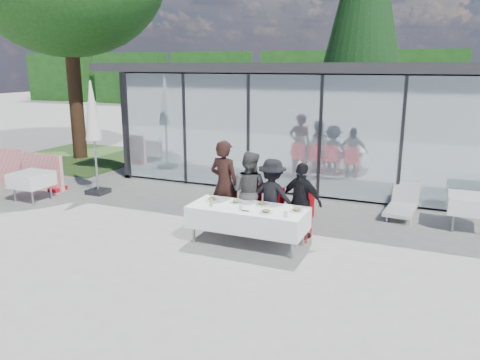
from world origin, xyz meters
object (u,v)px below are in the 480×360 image
at_px(diner_c, 272,197).
at_px(folded_eyeglasses, 245,211).
at_px(diner_d, 302,201).
at_px(plate_extra, 266,212).
at_px(diner_chair_a, 225,202).
at_px(diner_chair_d, 302,212).
at_px(juice_bottle, 211,202).
at_px(plate_a, 212,199).
at_px(spare_table_right, 470,204).
at_px(diner_a, 224,185).
at_px(plate_c, 262,204).
at_px(diner_chair_b, 250,205).
at_px(spare_table_left, 32,180).
at_px(lounger, 403,204).
at_px(plate_b, 236,202).
at_px(dining_table, 248,218).
at_px(market_umbrella, 93,119).
at_px(diner_chair_c, 272,208).
at_px(plate_d, 297,210).
at_px(diner_b, 249,192).

height_order(diner_c, folded_eyeglasses, diner_c).
xyz_separation_m(diner_d, plate_extra, (-0.41, -0.91, 0.00)).
height_order(diner_chair_a, plate_extra, diner_chair_a).
height_order(diner_chair_d, juice_bottle, diner_chair_d).
bearing_deg(plate_a, spare_table_right, 27.21).
bearing_deg(diner_a, spare_table_right, -148.44).
bearing_deg(diner_chair_a, juice_bottle, -81.23).
xyz_separation_m(plate_c, plate_extra, (0.24, -0.43, 0.00)).
xyz_separation_m(diner_c, plate_a, (-1.07, -0.57, -0.01)).
bearing_deg(plate_a, diner_chair_b, 47.16).
relative_size(diner_chair_a, juice_bottle, 6.77).
height_order(folded_eyeglasses, spare_table_left, folded_eyeglasses).
relative_size(folded_eyeglasses, spare_table_left, 0.16).
height_order(plate_c, lounger, plate_c).
xyz_separation_m(diner_d, folded_eyeglasses, (-0.80, -0.97, -0.01)).
distance_m(diner_c, juice_bottle, 1.29).
relative_size(plate_b, plate_c, 1.00).
xyz_separation_m(dining_table, diner_d, (0.86, 0.71, 0.23)).
height_order(diner_chair_b, spare_table_left, diner_chair_b).
xyz_separation_m(plate_extra, market_umbrella, (-5.55, 1.99, 1.24)).
distance_m(diner_chair_c, spare_table_right, 4.16).
bearing_deg(spare_table_right, diner_chair_c, -153.60).
distance_m(diner_chair_d, plate_d, 0.69).
distance_m(diner_chair_b, market_umbrella, 5.17).
bearing_deg(juice_bottle, spare_table_left, 171.62).
xyz_separation_m(dining_table, plate_c, (0.21, 0.23, 0.24)).
bearing_deg(diner_c, lounger, -132.71).
xyz_separation_m(diner_b, plate_extra, (0.71, -0.91, -0.07)).
distance_m(folded_eyeglasses, market_umbrella, 5.69).
xyz_separation_m(diner_chair_c, juice_bottle, (-0.91, -0.96, 0.28)).
xyz_separation_m(diner_chair_d, plate_c, (-0.65, -0.52, 0.24)).
bearing_deg(diner_d, plate_b, 42.76).
xyz_separation_m(diner_chair_a, plate_b, (0.51, -0.60, 0.24)).
relative_size(juice_bottle, spare_table_right, 0.17).
bearing_deg(diner_a, diner_b, -170.02).
xyz_separation_m(diner_chair_b, diner_chair_d, (1.12, 0.00, 0.00)).
bearing_deg(spare_table_left, spare_table_right, 11.14).
xyz_separation_m(spare_table_right, market_umbrella, (-9.07, -0.81, 1.46)).
bearing_deg(diner_c, plate_extra, 104.68).
relative_size(plate_extra, market_umbrella, 0.09).
distance_m(dining_table, diner_c, 0.79).
height_order(diner_b, juice_bottle, diner_b).
distance_m(diner_chair_a, plate_c, 1.18).
height_order(spare_table_left, lounger, spare_table_left).
xyz_separation_m(plate_extra, lounger, (2.16, 3.32, -0.52)).
height_order(plate_b, plate_c, same).
bearing_deg(plate_b, diner_b, 85.06).
xyz_separation_m(diner_d, spare_table_right, (3.11, 1.89, -0.22)).
bearing_deg(diner_chair_c, diner_b, -175.08).
distance_m(diner_chair_c, spare_table_left, 6.43).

